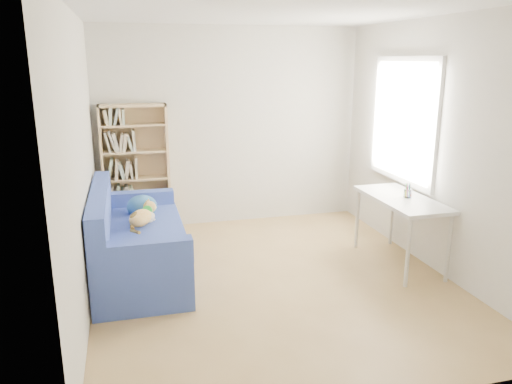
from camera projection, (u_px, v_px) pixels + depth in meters
ground at (272, 280)px, 5.08m from camera, size 4.00×4.00×0.00m
room_shell at (283, 118)px, 4.72m from camera, size 3.54×4.04×2.62m
sofa at (135, 243)px, 5.13m from camera, size 0.90×1.87×0.92m
bookshelf at (136, 175)px, 6.31m from camera, size 0.82×0.26×1.65m
desk at (401, 204)px, 5.33m from camera, size 0.55×1.21×0.75m
pen_cup at (408, 192)px, 5.30m from camera, size 0.08×0.08×0.16m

